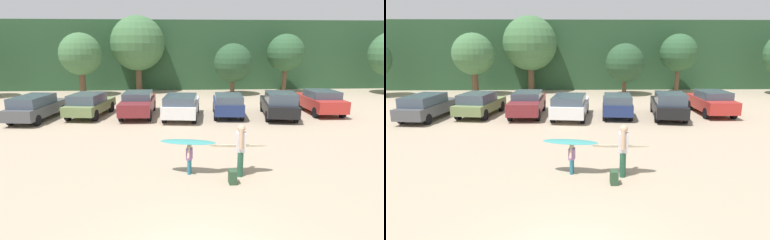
# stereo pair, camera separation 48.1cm
# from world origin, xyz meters

# --- Properties ---
(hillside_ridge) EXTENTS (108.00, 12.00, 6.74)m
(hillside_ridge) POSITION_xyz_m (0.00, 32.89, 3.37)
(hillside_ridge) COLOR #284C2D
(hillside_ridge) RESTS_ON ground_plane
(tree_left) EXTENTS (3.60, 3.60, 5.41)m
(tree_left) POSITION_xyz_m (-8.28, 23.44, 3.58)
(tree_left) COLOR brown
(tree_left) RESTS_ON ground_plane
(tree_ridge_back) EXTENTS (5.02, 5.02, 7.04)m
(tree_ridge_back) POSITION_xyz_m (-3.63, 25.76, 4.51)
(tree_ridge_back) COLOR brown
(tree_ridge_back) RESTS_ON ground_plane
(tree_far_left) EXTENTS (3.40, 3.40, 4.53)m
(tree_far_left) POSITION_xyz_m (4.91, 23.46, 2.82)
(tree_far_left) COLOR brown
(tree_far_left) RESTS_ON ground_plane
(tree_center_right) EXTENTS (3.39, 3.39, 5.38)m
(tree_center_right) POSITION_xyz_m (9.95, 24.46, 3.66)
(tree_center_right) COLOR brown
(tree_center_right) RESTS_ON ground_plane
(parked_car_dark_gray) EXTENTS (2.28, 4.83, 1.49)m
(parked_car_dark_gray) POSITION_xyz_m (-8.54, 14.05, 0.79)
(parked_car_dark_gray) COLOR #4C4F54
(parked_car_dark_gray) RESTS_ON ground_plane
(parked_car_olive_green) EXTENTS (2.46, 4.53, 1.48)m
(parked_car_olive_green) POSITION_xyz_m (-5.63, 14.88, 0.79)
(parked_car_olive_green) COLOR #6B7F4C
(parked_car_olive_green) RESTS_ON ground_plane
(parked_car_maroon) EXTENTS (1.97, 4.82, 1.50)m
(parked_car_maroon) POSITION_xyz_m (-2.63, 14.92, 0.81)
(parked_car_maroon) COLOR maroon
(parked_car_maroon) RESTS_ON ground_plane
(parked_car_white) EXTENTS (2.47, 4.57, 1.47)m
(parked_car_white) POSITION_xyz_m (0.07, 13.98, 0.80)
(parked_car_white) COLOR white
(parked_car_white) RESTS_ON ground_plane
(parked_car_navy) EXTENTS (2.12, 4.12, 1.45)m
(parked_car_navy) POSITION_xyz_m (2.96, 14.35, 0.79)
(parked_car_navy) COLOR navy
(parked_car_navy) RESTS_ON ground_plane
(parked_car_black) EXTENTS (2.54, 4.89, 1.62)m
(parked_car_black) POSITION_xyz_m (6.05, 13.91, 0.82)
(parked_car_black) COLOR black
(parked_car_black) RESTS_ON ground_plane
(parked_car_red) EXTENTS (1.95, 4.27, 1.53)m
(parked_car_red) POSITION_xyz_m (9.13, 14.94, 0.81)
(parked_car_red) COLOR #B72D28
(parked_car_red) RESTS_ON ground_plane
(person_adult) EXTENTS (0.41, 0.69, 1.78)m
(person_adult) POSITION_xyz_m (1.82, 5.00, 1.00)
(person_adult) COLOR #26593F
(person_adult) RESTS_ON ground_plane
(person_child) EXTENTS (0.25, 0.56, 1.07)m
(person_child) POSITION_xyz_m (0.09, 5.21, 0.61)
(person_child) COLOR teal
(person_child) RESTS_ON ground_plane
(surfboard_cream) EXTENTS (2.04, 0.64, 0.29)m
(surfboard_cream) POSITION_xyz_m (1.75, 5.15, 0.99)
(surfboard_cream) COLOR beige
(surfboard_teal) EXTENTS (1.97, 0.89, 0.09)m
(surfboard_teal) POSITION_xyz_m (0.04, 5.19, 1.14)
(surfboard_teal) COLOR teal
(backpack_dropped) EXTENTS (0.24, 0.34, 0.45)m
(backpack_dropped) POSITION_xyz_m (1.43, 4.28, 0.22)
(backpack_dropped) COLOR #2D4C33
(backpack_dropped) RESTS_ON ground_plane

